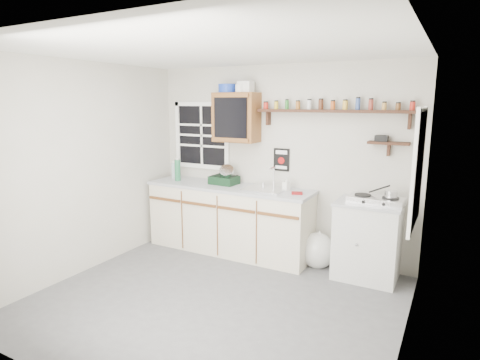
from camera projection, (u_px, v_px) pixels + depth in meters
name	position (u px, v px, depth m)	size (l,w,h in m)	color
room	(214.00, 183.00, 3.93)	(3.64, 3.24, 2.54)	#505052
main_cabinet	(229.00, 219.00, 5.47)	(2.31, 0.63, 0.92)	beige
right_cabinet	(367.00, 240.00, 4.63)	(0.73, 0.57, 0.91)	silver
sink	(265.00, 189.00, 5.13)	(0.52, 0.44, 0.29)	silver
upper_cabinet	(236.00, 117.00, 5.32)	(0.60, 0.32, 0.65)	brown
upper_cabinet_clutter	(235.00, 88.00, 5.25)	(0.49, 0.24, 0.14)	#1A3AAC
spice_shelf	(333.00, 110.00, 4.76)	(1.91, 0.18, 0.35)	black
secondary_shelf	(386.00, 142.00, 4.54)	(0.45, 0.16, 0.24)	black
warning_sign	(281.00, 160.00, 5.26)	(0.22, 0.02, 0.30)	black
window_back	(202.00, 135.00, 5.80)	(0.93, 0.03, 0.98)	black
window_right	(418.00, 169.00, 3.52)	(0.03, 0.78, 1.08)	black
water_bottles	(176.00, 170.00, 5.77)	(0.21, 0.16, 0.33)	#A7BDC4
dish_rack	(225.00, 178.00, 5.48)	(0.38, 0.29, 0.27)	black
soap_bottle	(286.00, 184.00, 5.08)	(0.08, 0.08, 0.17)	silver
rag	(297.00, 193.00, 4.91)	(0.14, 0.12, 0.02)	maroon
hotplate	(376.00, 200.00, 4.49)	(0.62, 0.35, 0.09)	silver
saucepan	(390.00, 194.00, 4.41)	(0.33, 0.21, 0.15)	silver
trash_bag	(317.00, 250.00, 5.00)	(0.43, 0.39, 0.49)	silver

